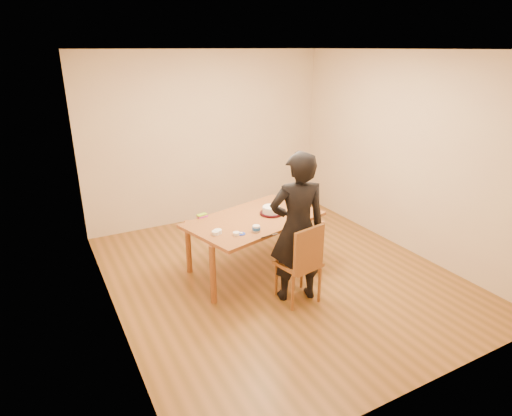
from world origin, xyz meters
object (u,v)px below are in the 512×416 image
person (297,228)px  dining_chair (298,263)px  cake_plate (271,213)px  cake (271,210)px  dining_table (254,220)px

person → dining_chair: bearing=105.1°
dining_chair → cake_plate: size_ratio=1.42×
cake_plate → cake: cake is taller
dining_table → dining_chair: size_ratio=3.91×
dining_table → cake: size_ratio=7.26×
dining_table → dining_chair: 0.84m
cake_plate → dining_chair: bearing=-97.4°
dining_chair → cake_plate: 0.86m
dining_table → cake: (0.25, 0.02, 0.08)m
person → cake_plate: bearing=-82.7°
dining_table → cake: bearing=-11.8°
dining_chair → cake_plate: (0.10, 0.79, 0.31)m
dining_chair → person: size_ratio=0.24×
dining_chair → cake: 0.87m
dining_chair → person: bearing=79.0°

